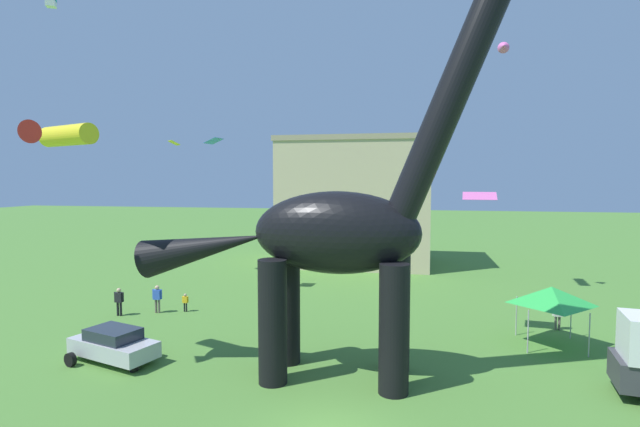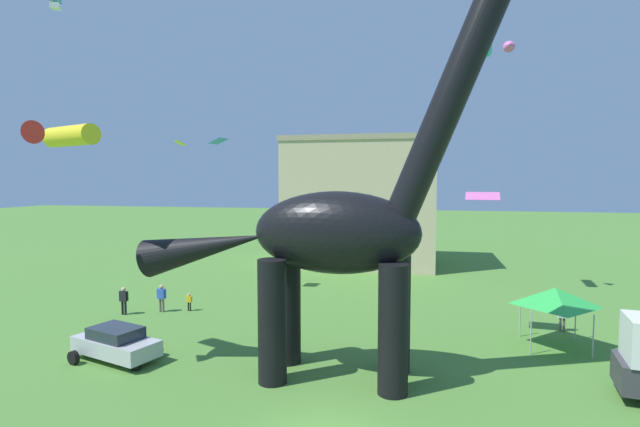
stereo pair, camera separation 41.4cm
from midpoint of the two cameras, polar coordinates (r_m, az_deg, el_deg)
The scene contains 14 objects.
dinosaur_sculpture at distance 19.86m, azimuth 1.15°, elevation -2.28°, with size 16.24×3.44×16.98m.
parked_sedan_left at distance 24.63m, azimuth -23.86°, elevation -14.09°, with size 4.54×2.94×1.55m.
person_photographer at distance 31.88m, azimuth -16.13°, elevation -9.97°, with size 0.43×0.19×1.15m.
person_vendor_side at distance 30.00m, azimuth 26.14°, elevation -10.63°, with size 0.58×0.26×1.56m.
person_near_flyer at distance 32.05m, azimuth -19.19°, elevation -9.31°, with size 0.65×0.29×1.74m.
person_watching_child at distance 32.22m, azimuth -23.19°, elevation -9.36°, with size 0.64×0.28×1.72m.
festival_canopy_tent at distance 26.77m, azimuth 25.48°, elevation -8.83°, with size 3.15×3.15×3.00m.
kite_mid_right at distance 36.45m, azimuth 18.86°, elevation 18.20°, with size 2.39×2.71×0.78m.
kite_apex at distance 23.08m, azimuth -29.14°, elevation 8.21°, with size 3.24×3.16×0.92m.
kite_near_low at distance 26.18m, azimuth 18.07°, elevation 2.01°, with size 1.81×1.40×0.38m.
kite_trailing at distance 28.46m, azimuth -29.83°, elevation 21.18°, with size 0.58×0.58×0.62m.
kite_high_right at distance 35.29m, azimuth -12.89°, elevation 8.44°, with size 1.08×1.43×0.39m.
kite_mid_center at distance 43.11m, azimuth -17.28°, elevation 8.05°, with size 1.37×1.36×0.39m.
background_building_block at distance 47.78m, azimuth 4.09°, elevation 1.49°, with size 14.53×10.09×12.41m.
Camera 1 is at (2.70, -14.72, 8.32)m, focal length 26.83 mm.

